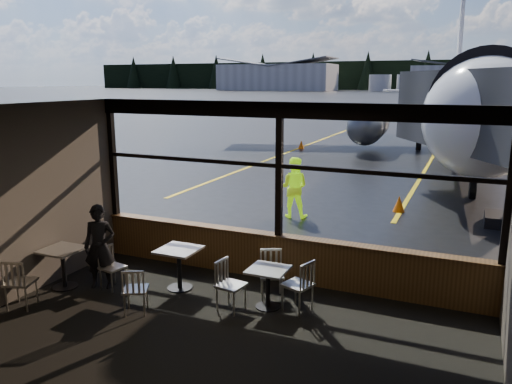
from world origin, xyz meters
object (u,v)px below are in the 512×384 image
Objects in this scene: ground_crew at (293,187)px; cone_wing at (301,144)px; jet_bridge at (485,136)px; chair_mid_w at (113,268)px; chair_near_w at (231,286)px; chair_near_n at (272,275)px; cafe_table_left at (64,268)px; cone_nose at (399,204)px; passenger at (100,247)px; cafe_table_near at (268,288)px; cafe_table_mid at (179,269)px; chair_mid_s at (136,290)px; chair_left_s at (21,283)px; airliner at (468,56)px; chair_near_e at (298,285)px.

ground_crew reaches higher than cone_wing.
chair_mid_w is at bearing -131.36° from jet_bridge.
chair_near_w is 6.27m from ground_crew.
ground_crew is at bearing -162.35° from chair_near_w.
cafe_table_left is at bearing -9.69° from chair_near_n.
cafe_table_left is 9.79m from cone_nose.
cafe_table_near is at bearing -15.24° from passenger.
chair_mid_s is at bearing -96.70° from cafe_table_mid.
jet_bridge reaches higher than cafe_table_near.
jet_bridge is 14.48× the size of cafe_table_left.
jet_bridge is 9.90m from passenger.
jet_bridge is 16.46m from cone_wing.
cone_wing is at bearing -80.56° from ground_crew.
chair_left_s is 21.90m from cone_wing.
chair_left_s is at bearing -92.28° from cafe_table_left.
cafe_table_near is at bearing 4.84° from chair_left_s.
airliner is 68.53× the size of cone_nose.
chair_near_n is 2.39m from chair_mid_s.
chair_left_s is at bearing 64.50° from ground_crew.
passenger is 6.48m from ground_crew.
chair_left_s reaches higher than cone_nose.
cafe_table_mid is at bearing -16.68° from chair_near_n.
jet_bridge is 23.27× the size of cone_wing.
chair_near_e is 1.91× the size of cone_nose.
chair_near_w is 1.62m from chair_mid_s.
chair_left_s reaches higher than cone_wing.
passenger is (-1.41, -0.53, 0.41)m from cafe_table_mid.
cafe_table_near is 1.48× the size of cone_wing.
chair_mid_w is at bearing -14.07° from passenger.
airliner is 24.75m from chair_left_s.
airliner is 16.97m from ground_crew.
airliner is 37.35× the size of chair_near_w.
chair_near_w reaches higher than chair_mid_s.
jet_bridge is 9.69m from chair_mid_s.
passenger is 3.32× the size of cone_wing.
airliner is 40.20× the size of chair_mid_s.
chair_left_s is (-0.04, -0.96, 0.07)m from cafe_table_left.
chair_mid_s is at bearing -55.05° from chair_near_w.
cafe_table_near is 1.47× the size of cone_nose.
chair_mid_s reaches higher than cafe_table_near.
jet_bridge is 12.09× the size of chair_near_e.
airliner reaches higher than chair_mid_w.
cafe_table_mid is 0.50× the size of passenger.
chair_near_n is (-0.08, 0.37, 0.09)m from cafe_table_near.
cafe_table_left is 0.96m from chair_left_s.
passenger is at bearing -159.53° from cafe_table_mid.
ground_crew is at bearing -100.74° from chair_near_n.
chair_near_e reaches higher than chair_mid_s.
airliner is 43.02× the size of cafe_table_left.
chair_mid_w is (-2.48, -0.06, -0.04)m from chair_near_w.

